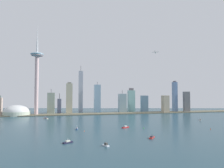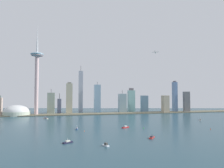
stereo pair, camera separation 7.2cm
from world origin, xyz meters
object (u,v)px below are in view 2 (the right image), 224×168
Objects in this scene: boat_6 at (68,142)px; boat_1 at (152,137)px; skyscraper_6 at (165,104)px; skyscraper_8 at (97,98)px; skyscraper_4 at (69,98)px; skyscraper_3 at (175,97)px; stadium_dome at (17,112)px; skyscraper_2 at (51,103)px; skyscraper_9 at (187,102)px; boat_0 at (77,129)px; skyscraper_5 at (144,104)px; boat_7 at (125,127)px; observation_tower at (37,69)px; boat_5 at (200,120)px; skyscraper_11 at (59,106)px; airplane at (155,52)px; channel_buoy_2 at (210,129)px; boat_4 at (46,118)px; boat_2 at (106,145)px; skyscraper_7 at (131,100)px; skyscraper_0 at (122,103)px; skyscraper_1 at (81,91)px; channel_buoy_1 at (84,131)px; channel_buoy_0 at (144,128)px.

boat_1 is at bearing 149.09° from boat_6.
skyscraper_6 is 0.55× the size of skyscraper_8.
skyscraper_6 is at bearing -8.35° from skyscraper_4.
skyscraper_3 is 594.99m from boat_6.
skyscraper_8 is at bearing 13.82° from stadium_dome.
skyscraper_2 is 1.11× the size of skyscraper_9.
boat_0 is at bearing -145.83° from skyscraper_9.
skyscraper_5 is 391.64m from boat_7.
observation_tower reaches higher than skyscraper_4.
observation_tower reaches higher than boat_1.
skyscraper_3 is at bearing 156.31° from skyscraper_9.
boat_5 reaches higher than boat_0.
skyscraper_11 is at bearing -118.93° from boat_6.
skyscraper_2 is 422.76m from airplane.
skyscraper_3 is 399.39m from channel_buoy_2.
skyscraper_6 reaches higher than boat_4.
skyscraper_9 is 6.57× the size of boat_2.
skyscraper_7 is 491.54m from boat_1.
skyscraper_1 is at bearing 158.09° from skyscraper_0.
boat_7 is at bearing 14.58° from channel_buoy_1.
skyscraper_1 is 135.71m from skyscraper_2.
skyscraper_9 is 229.92m from airplane.
stadium_dome is 449.80m from boat_6.
skyscraper_1 is 12.14× the size of boat_6.
skyscraper_2 is at bearing -136.13° from skyscraper_11.
skyscraper_0 is 0.75× the size of skyscraper_4.
stadium_dome is 618.15m from skyscraper_9.
boat_4 is (-359.24, -149.31, -30.83)m from skyscraper_5.
skyscraper_8 is 58.45× the size of channel_buoy_1.
boat_6 is at bearing -76.12° from observation_tower.
skyscraper_11 is (-281.00, -15.39, -17.55)m from skyscraper_7.
boat_0 is (-32.72, -397.92, -79.28)m from skyscraper_1.
skyscraper_1 is 2.29× the size of skyscraper_9.
skyscraper_5 is 24.00× the size of channel_buoy_0.
boat_4 is at bearing -111.32° from boat_6.
skyscraper_9 is 39.45× the size of channel_buoy_1.
observation_tower is 409.66m from boat_7.
skyscraper_1 is 373.63m from skyscraper_3.
skyscraper_1 is 2.07× the size of skyscraper_2.
skyscraper_4 is 1.76× the size of skyscraper_5.
skyscraper_2 is at bearing -172.30° from skyscraper_7.
stadium_dome is 4.67× the size of boat_7.
skyscraper_8 is (-184.32, 32.03, 21.44)m from skyscraper_5.
channel_buoy_1 is (30.97, 85.75, -0.39)m from boat_6.
boat_6 is (-132.33, -3.82, 0.04)m from boat_1.
observation_tower is at bearing -174.64° from skyscraper_0.
observation_tower is 155.76m from stadium_dome.
boat_7 is (118.69, 108.56, 0.19)m from boat_6.
skyscraper_8 reaches higher than skyscraper_5.
channel_buoy_2 is (27.60, -426.76, -42.73)m from skyscraper_7.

